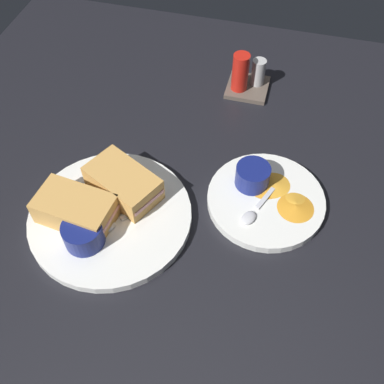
# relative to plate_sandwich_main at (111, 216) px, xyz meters

# --- Properties ---
(ground_plane) EXTENTS (1.10, 1.10, 0.03)m
(ground_plane) POSITION_rel_plate_sandwich_main_xyz_m (0.08, 0.11, -0.02)
(ground_plane) COLOR black
(plate_sandwich_main) EXTENTS (0.29, 0.29, 0.02)m
(plate_sandwich_main) POSITION_rel_plate_sandwich_main_xyz_m (0.00, 0.00, 0.00)
(plate_sandwich_main) COLOR white
(plate_sandwich_main) RESTS_ON ground_plane
(sandwich_half_near) EXTENTS (0.15, 0.13, 0.05)m
(sandwich_half_near) POSITION_rel_plate_sandwich_main_xyz_m (0.01, 0.05, 0.03)
(sandwich_half_near) COLOR tan
(sandwich_half_near) RESTS_ON plate_sandwich_main
(sandwich_half_far) EXTENTS (0.14, 0.09, 0.05)m
(sandwich_half_far) POSITION_rel_plate_sandwich_main_xyz_m (-0.05, -0.02, 0.03)
(sandwich_half_far) COLOR tan
(sandwich_half_far) RESTS_ON plate_sandwich_main
(ramekin_dark_sauce) EXTENTS (0.07, 0.07, 0.04)m
(ramekin_dark_sauce) POSITION_rel_plate_sandwich_main_xyz_m (-0.02, -0.06, 0.03)
(ramekin_dark_sauce) COLOR navy
(ramekin_dark_sauce) RESTS_ON plate_sandwich_main
(spoon_by_dark_ramekin) EXTENTS (0.07, 0.09, 0.01)m
(spoon_by_dark_ramekin) POSITION_rel_plate_sandwich_main_xyz_m (0.01, -0.02, 0.01)
(spoon_by_dark_ramekin) COLOR silver
(spoon_by_dark_ramekin) RESTS_ON plate_sandwich_main
(plate_chips_companion) EXTENTS (0.21, 0.21, 0.02)m
(plate_chips_companion) POSITION_rel_plate_sandwich_main_xyz_m (0.26, 0.10, 0.00)
(plate_chips_companion) COLOR white
(plate_chips_companion) RESTS_ON ground_plane
(ramekin_light_gravy) EXTENTS (0.06, 0.06, 0.04)m
(ramekin_light_gravy) POSITION_rel_plate_sandwich_main_xyz_m (0.23, 0.13, 0.03)
(ramekin_light_gravy) COLOR navy
(ramekin_light_gravy) RESTS_ON plate_chips_companion
(spoon_by_gravy_ramekin) EXTENTS (0.05, 0.10, 0.01)m
(spoon_by_gravy_ramekin) POSITION_rel_plate_sandwich_main_xyz_m (0.24, 0.06, 0.01)
(spoon_by_gravy_ramekin) COLOR silver
(spoon_by_gravy_ramekin) RESTS_ON plate_chips_companion
(plantain_chip_scatter) EXTENTS (0.14, 0.12, 0.01)m
(plantain_chip_scatter) POSITION_rel_plate_sandwich_main_xyz_m (0.28, 0.12, 0.01)
(plantain_chip_scatter) COLOR gold
(plantain_chip_scatter) RESTS_ON plate_chips_companion
(condiment_caddy) EXTENTS (0.09, 0.09, 0.10)m
(condiment_caddy) POSITION_rel_plate_sandwich_main_xyz_m (0.17, 0.40, 0.03)
(condiment_caddy) COLOR brown
(condiment_caddy) RESTS_ON ground_plane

